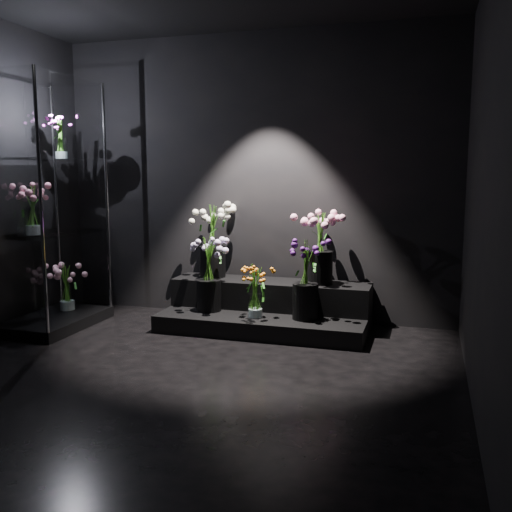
% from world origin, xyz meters
% --- Properties ---
extents(floor, '(4.00, 4.00, 0.00)m').
position_xyz_m(floor, '(0.00, 0.00, 0.00)').
color(floor, black).
rests_on(floor, ground).
extents(wall_back, '(4.00, 0.00, 4.00)m').
position_xyz_m(wall_back, '(0.00, 2.00, 1.40)').
color(wall_back, black).
rests_on(wall_back, floor).
extents(wall_right, '(0.00, 4.00, 4.00)m').
position_xyz_m(wall_right, '(2.00, 0.00, 1.40)').
color(wall_right, black).
rests_on(wall_right, floor).
extents(display_riser, '(1.91, 0.85, 0.42)m').
position_xyz_m(display_riser, '(0.26, 1.62, 0.18)').
color(display_riser, black).
rests_on(display_riser, floor).
extents(display_case, '(0.63, 1.05, 2.30)m').
position_xyz_m(display_case, '(-1.66, 1.04, 1.15)').
color(display_case, black).
rests_on(display_case, floor).
extents(bouquet_orange_bells, '(0.30, 0.30, 0.47)m').
position_xyz_m(bouquet_orange_bells, '(0.23, 1.34, 0.40)').
color(bouquet_orange_bells, white).
rests_on(bouquet_orange_bells, display_riser).
extents(bouquet_lilac, '(0.49, 0.49, 0.70)m').
position_xyz_m(bouquet_lilac, '(-0.26, 1.45, 0.57)').
color(bouquet_lilac, black).
rests_on(bouquet_lilac, display_riser).
extents(bouquet_purple, '(0.32, 0.32, 0.70)m').
position_xyz_m(bouquet_purple, '(0.67, 1.41, 0.54)').
color(bouquet_purple, black).
rests_on(bouquet_purple, display_riser).
extents(bouquet_cream_roses, '(0.54, 0.54, 0.72)m').
position_xyz_m(bouquet_cream_roses, '(-0.35, 1.77, 0.84)').
color(bouquet_cream_roses, black).
rests_on(bouquet_cream_roses, display_riser).
extents(bouquet_pink_roses, '(0.47, 0.47, 0.66)m').
position_xyz_m(bouquet_pink_roses, '(0.74, 1.73, 0.82)').
color(bouquet_pink_roses, black).
rests_on(bouquet_pink_roses, display_riser).
extents(bouquet_case_pink, '(0.33, 0.33, 0.44)m').
position_xyz_m(bouquet_case_pink, '(-1.70, 0.84, 1.13)').
color(bouquet_case_pink, white).
rests_on(bouquet_case_pink, display_case).
extents(bouquet_case_magenta, '(0.30, 0.30, 0.40)m').
position_xyz_m(bouquet_case_magenta, '(-1.62, 1.19, 1.78)').
color(bouquet_case_magenta, white).
rests_on(bouquet_case_magenta, display_case).
extents(bouquet_case_base_pink, '(0.38, 0.38, 0.46)m').
position_xyz_m(bouquet_case_base_pink, '(-1.70, 1.28, 0.35)').
color(bouquet_case_base_pink, white).
rests_on(bouquet_case_base_pink, display_case).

